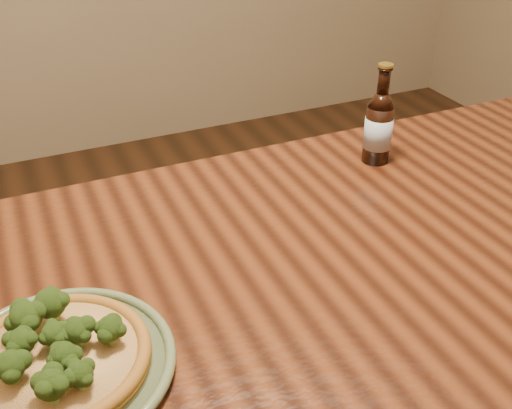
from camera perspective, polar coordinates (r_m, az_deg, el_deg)
name	(u,v)px	position (r m, az deg, el deg)	size (l,w,h in m)	color
table	(322,328)	(0.97, 6.32, -11.59)	(1.60, 0.90, 0.75)	#4A220F
plate	(59,367)	(0.80, -18.23, -14.45)	(0.29, 0.29, 0.02)	#566545
pizza	(56,355)	(0.79, -18.51, -13.46)	(0.23, 0.23, 0.07)	#8F5D20
beer_bottle	(379,127)	(1.22, 11.60, 7.27)	(0.06, 0.06, 0.20)	black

